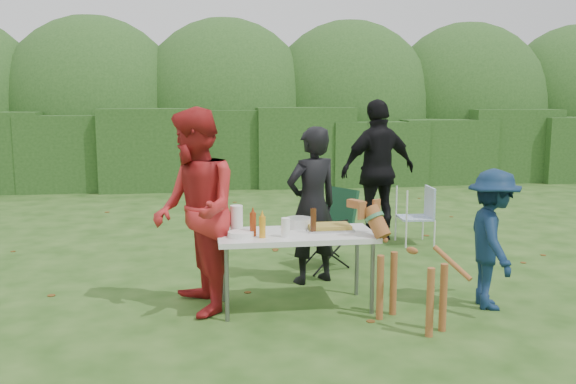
{
  "coord_description": "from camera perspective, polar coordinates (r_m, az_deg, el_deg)",
  "views": [
    {
      "loc": [
        -0.74,
        -5.91,
        2.02
      ],
      "look_at": [
        0.24,
        0.58,
        1.0
      ],
      "focal_mm": 38.0,
      "sensor_mm": 36.0,
      "label": 1
    }
  ],
  "objects": [
    {
      "name": "person_red_jacket",
      "position": [
        5.75,
        -8.7,
        -1.8
      ],
      "size": [
        0.92,
        1.08,
        1.94
      ],
      "primitive_type": "imported",
      "rotation": [
        0.0,
        0.0,
        -1.35
      ],
      "color": "#B22021",
      "rests_on": "ground"
    },
    {
      "name": "paper_towel_roll",
      "position": [
        5.86,
        -4.84,
        -2.52
      ],
      "size": [
        0.12,
        0.12,
        0.26
      ],
      "primitive_type": "cylinder",
      "color": "white",
      "rests_on": "folding_table"
    },
    {
      "name": "child",
      "position": [
        6.18,
        18.58,
        -4.2
      ],
      "size": [
        0.66,
        0.95,
        1.35
      ],
      "primitive_type": "imported",
      "rotation": [
        0.0,
        0.0,
        1.37
      ],
      "color": "#0E2440",
      "rests_on": "ground"
    },
    {
      "name": "lawn_chair",
      "position": [
        8.64,
        11.81,
        -2.13
      ],
      "size": [
        0.51,
        0.51,
        0.81
      ],
      "primitive_type": null,
      "rotation": [
        0.0,
        0.0,
        3.07
      ],
      "color": "#517AB0",
      "rests_on": "ground"
    },
    {
      "name": "beer_bottle",
      "position": [
        5.8,
        2.38,
        -2.71
      ],
      "size": [
        0.06,
        0.06,
        0.24
      ],
      "primitive_type": "cylinder",
      "color": "#47230F",
      "rests_on": "folding_table"
    },
    {
      "name": "cup_stack",
      "position": [
        5.64,
        -0.23,
        -3.34
      ],
      "size": [
        0.08,
        0.08,
        0.18
      ],
      "primitive_type": "cylinder",
      "color": "white",
      "rests_on": "folding_table"
    },
    {
      "name": "mustard_bottle",
      "position": [
        5.62,
        -2.41,
        -3.29
      ],
      "size": [
        0.06,
        0.06,
        0.2
      ],
      "primitive_type": "cylinder",
      "color": "orange",
      "rests_on": "folding_table"
    },
    {
      "name": "plate_stack",
      "position": [
        5.68,
        -4.43,
        -3.96
      ],
      "size": [
        0.24,
        0.24,
        0.05
      ],
      "primitive_type": "cylinder",
      "color": "white",
      "rests_on": "folding_table"
    },
    {
      "name": "person_cook",
      "position": [
        6.63,
        2.28,
        -1.26
      ],
      "size": [
        0.73,
        0.61,
        1.72
      ],
      "primitive_type": "imported",
      "rotation": [
        0.0,
        0.0,
        3.52
      ],
      "color": "black",
      "rests_on": "ground"
    },
    {
      "name": "ketchup_bottle",
      "position": [
        5.69,
        -3.29,
        -3.04
      ],
      "size": [
        0.06,
        0.06,
        0.22
      ],
      "primitive_type": "cylinder",
      "color": "#973413",
      "rests_on": "folding_table"
    },
    {
      "name": "hedge_row",
      "position": [
        13.98,
        -5.49,
        4.0
      ],
      "size": [
        22.0,
        1.4,
        1.7
      ],
      "primitive_type": "cube",
      "color": "#23471C",
      "rests_on": "ground"
    },
    {
      "name": "person_black_puffy",
      "position": [
        8.71,
        8.43,
        2.01
      ],
      "size": [
        1.26,
        0.8,
        2.0
      ],
      "primitive_type": "imported",
      "rotation": [
        0.0,
        0.0,
        3.43
      ],
      "color": "black",
      "rests_on": "ground"
    },
    {
      "name": "camping_chair",
      "position": [
        7.32,
        3.69,
        -3.38
      ],
      "size": [
        0.81,
        0.81,
        0.95
      ],
      "primitive_type": null,
      "rotation": [
        0.0,
        0.0,
        3.67
      ],
      "color": "#173F28",
      "rests_on": "ground"
    },
    {
      "name": "food_tray",
      "position": [
        5.97,
        3.87,
        -3.47
      ],
      "size": [
        0.45,
        0.3,
        0.02
      ],
      "primitive_type": "cube",
      "color": "#B7B7BA",
      "rests_on": "folding_table"
    },
    {
      "name": "focaccia_bread",
      "position": [
        5.97,
        3.87,
        -3.2
      ],
      "size": [
        0.4,
        0.26,
        0.04
      ],
      "primitive_type": "cube",
      "color": "#A78E38",
      "rests_on": "food_tray"
    },
    {
      "name": "folding_table",
      "position": [
        5.85,
        0.76,
        -4.36
      ],
      "size": [
        1.5,
        0.7,
        0.74
      ],
      "color": "silver",
      "rests_on": "ground"
    },
    {
      "name": "ground",
      "position": [
        6.29,
        -1.36,
        -9.9
      ],
      "size": [
        80.0,
        80.0,
        0.0
      ],
      "primitive_type": "plane",
      "color": "#1E4211"
    },
    {
      "name": "shrub_backdrop",
      "position": [
        15.53,
        -5.86,
        7.25
      ],
      "size": [
        20.0,
        2.6,
        3.2
      ],
      "primitive_type": "ellipsoid",
      "color": "#3D6628",
      "rests_on": "ground"
    },
    {
      "name": "pasta_bowl",
      "position": [
        6.05,
        1.01,
        -2.9
      ],
      "size": [
        0.26,
        0.26,
        0.1
      ],
      "primitive_type": "cylinder",
      "color": "silver",
      "rests_on": "folding_table"
    },
    {
      "name": "dog",
      "position": [
        5.54,
        11.49,
        -7.04
      ],
      "size": [
        0.96,
        1.16,
        1.04
      ],
      "primitive_type": null,
      "rotation": [
        0.0,
        0.0,
        2.15
      ],
      "color": "#96552A",
      "rests_on": "ground"
    }
  ]
}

